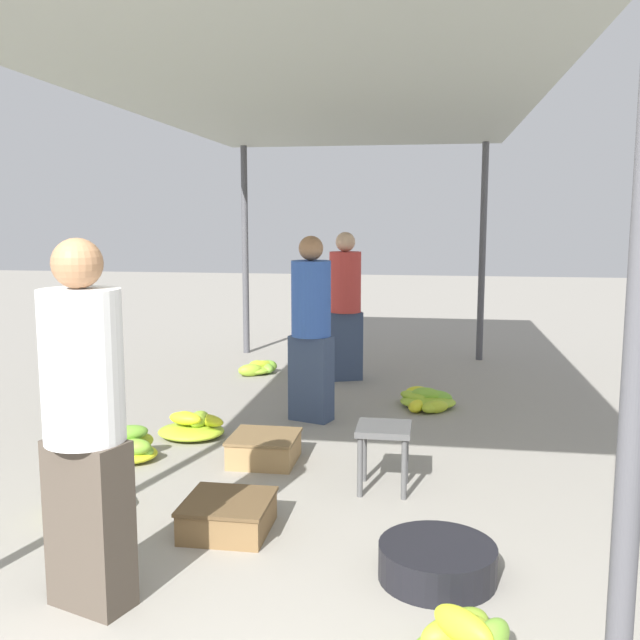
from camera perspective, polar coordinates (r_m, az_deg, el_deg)
canopy_post_front_right at (r=2.26m, az=24.00°, el=-3.11°), size 0.08×0.08×2.61m
canopy_post_back_left at (r=9.11m, az=-6.01°, el=5.49°), size 0.08×0.08×2.61m
canopy_post_back_right at (r=8.82m, az=12.86°, el=5.25°), size 0.08×0.08×2.61m
canopy_tarp at (r=5.61m, az=-0.16°, el=17.50°), size 3.34×7.05×0.04m
vendor_foreground at (r=3.27m, az=-18.30°, el=-7.66°), size 0.44×0.44×1.64m
stool at (r=4.59m, az=5.12°, el=-9.42°), size 0.34×0.34×0.42m
basin_black at (r=3.65m, az=9.36°, el=-18.55°), size 0.57×0.57×0.17m
banana_pile_left_0 at (r=5.36m, az=-14.93°, el=-9.80°), size 0.43×0.41×0.26m
banana_pile_left_1 at (r=4.59m, az=-17.90°, el=-13.23°), size 0.50×0.51×0.20m
banana_pile_left_2 at (r=5.78m, az=-10.16°, el=-8.41°), size 0.56×0.46×0.22m
banana_pile_left_3 at (r=7.99m, az=-4.96°, el=-3.85°), size 0.44×0.48×0.15m
banana_pile_right_0 at (r=6.65m, az=8.52°, el=-6.37°), size 0.55×0.64×0.18m
crate_near at (r=5.16m, az=-4.48°, el=-10.20°), size 0.47×0.47×0.20m
crate_mid at (r=4.11m, az=-7.37°, el=-15.23°), size 0.47×0.47×0.19m
shopper_walking_mid at (r=6.02m, az=-0.71°, el=-0.47°), size 0.43×0.43×1.58m
shopper_walking_far at (r=7.56m, az=2.02°, el=1.30°), size 0.43×0.43×1.58m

